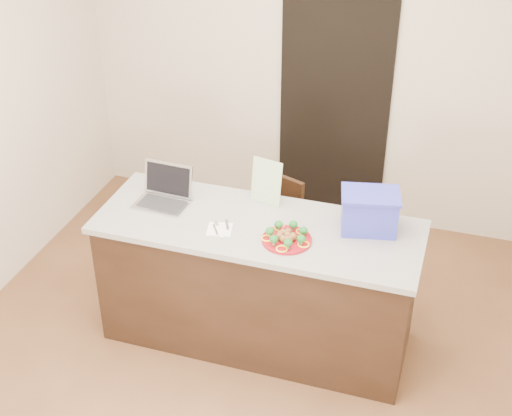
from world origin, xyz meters
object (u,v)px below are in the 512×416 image
(laptop, at_px, (165,192))
(chair, at_px, (277,227))
(napkin, at_px, (220,229))
(island, at_px, (258,282))
(plate, at_px, (287,239))
(blue_box, at_px, (369,211))
(yogurt_bottle, at_px, (284,233))

(laptop, bearing_deg, chair, 44.63)
(napkin, height_order, chair, napkin)
(island, xyz_separation_m, plate, (0.22, -0.12, 0.47))
(laptop, xyz_separation_m, blue_box, (1.33, 0.07, 0.06))
(chair, bearing_deg, plate, -48.68)
(yogurt_bottle, bearing_deg, laptop, 168.74)
(island, xyz_separation_m, laptop, (-0.67, 0.09, 0.52))
(blue_box, bearing_deg, plate, -159.56)
(laptop, bearing_deg, napkin, -22.38)
(island, distance_m, plate, 0.53)
(chair, bearing_deg, napkin, -80.04)
(plate, bearing_deg, chair, 110.15)
(napkin, relative_size, blue_box, 0.38)
(island, bearing_deg, plate, -29.29)
(plate, distance_m, yogurt_bottle, 0.05)
(plate, xyz_separation_m, chair, (-0.28, 0.76, -0.43))
(chair, bearing_deg, yogurt_bottle, -49.77)
(yogurt_bottle, distance_m, blue_box, 0.54)
(island, relative_size, napkin, 13.76)
(island, height_order, napkin, napkin)
(yogurt_bottle, distance_m, chair, 0.88)
(island, distance_m, blue_box, 0.90)
(napkin, relative_size, laptop, 0.42)
(island, distance_m, yogurt_bottle, 0.53)
(island, height_order, chair, island)
(laptop, height_order, blue_box, blue_box)
(laptop, bearing_deg, plate, -10.47)
(yogurt_bottle, bearing_deg, plate, -53.41)
(napkin, xyz_separation_m, yogurt_bottle, (0.40, 0.05, 0.03))
(napkin, xyz_separation_m, laptop, (-0.46, 0.22, 0.06))
(yogurt_bottle, relative_size, laptop, 0.20)
(laptop, relative_size, chair, 0.40)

